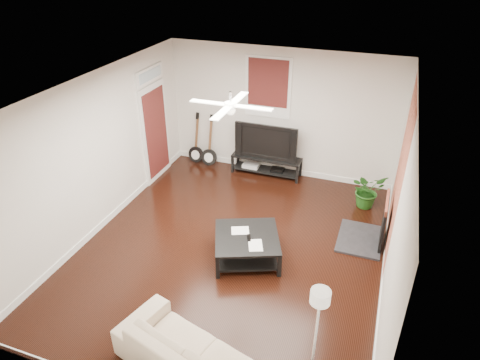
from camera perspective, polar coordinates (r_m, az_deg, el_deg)
name	(u,v)px	position (r m, az deg, el deg)	size (l,w,h in m)	color
room	(231,178)	(6.79, -1.14, 0.27)	(5.01, 6.01, 2.81)	black
brick_accent	(400,175)	(7.33, 20.31, 0.64)	(0.02, 2.20, 2.80)	#A04D33
fireplace	(372,220)	(7.79, 17.03, -5.07)	(0.80, 1.10, 0.92)	black
window_back	(268,88)	(9.26, 3.71, 12.08)	(1.00, 0.06, 1.30)	#3F1311
door_left	(155,124)	(9.39, -11.19, 7.29)	(0.08, 1.00, 2.50)	white
tv_stand	(266,165)	(9.74, 3.50, 1.93)	(1.55, 0.41, 0.43)	black
tv	(267,140)	(9.49, 3.64, 5.28)	(1.39, 0.18, 0.80)	black
coffee_table	(247,247)	(7.26, 0.91, -8.78)	(1.03, 1.03, 0.43)	black
sofa	(197,357)	(5.63, -5.72, -22.20)	(2.12, 0.83, 0.62)	#BDA48D
floor_lamp	(314,351)	(5.01, 9.69, -21.34)	(0.29, 0.29, 1.73)	silver
potted_plant	(367,190)	(8.86, 16.45, -1.30)	(0.64, 0.56, 0.71)	#1E5317
guitar_left	(195,139)	(10.10, -5.94, 5.37)	(0.38, 0.27, 1.22)	black
guitar_right	(208,142)	(9.94, -4.18, 5.04)	(0.38, 0.27, 1.22)	black
ceiling_fan	(231,105)	(6.29, -1.25, 9.85)	(1.24, 1.24, 0.32)	white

